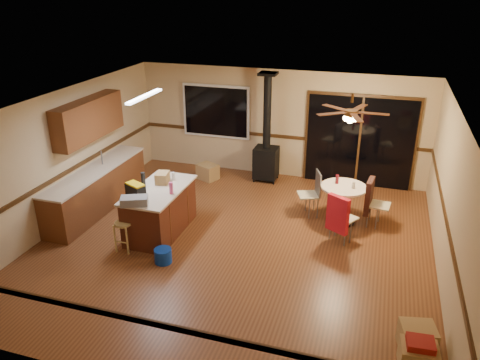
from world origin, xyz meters
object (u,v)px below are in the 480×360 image
at_px(toolbox_grey, 134,201).
at_px(chair_near, 339,214).
at_px(bar_stool, 124,236).
at_px(chair_left, 314,189).
at_px(box_corner_a, 418,357).
at_px(box_under_window, 208,172).
at_px(wood_stove, 266,152).
at_px(chair_right, 370,197).
at_px(kitchen_island, 160,210).
at_px(dining_table, 343,198).
at_px(box_corner_b, 417,338).
at_px(toolbox_black, 136,190).
at_px(blue_bucket, 163,256).

relative_size(toolbox_grey, chair_near, 0.66).
bearing_deg(bar_stool, chair_left, 38.37).
distance_m(chair_near, box_corner_a, 3.10).
bearing_deg(box_under_window, wood_stove, 14.62).
height_order(chair_near, chair_right, same).
relative_size(wood_stove, toolbox_grey, 5.44).
distance_m(kitchen_island, bar_stool, 0.88).
relative_size(bar_stool, chair_left, 1.06).
distance_m(dining_table, box_corner_a, 3.88).
distance_m(dining_table, box_corner_b, 3.56).
bearing_deg(bar_stool, box_under_window, 85.84).
bearing_deg(box_under_window, bar_stool, -94.16).
bearing_deg(chair_near, dining_table, 90.48).
distance_m(chair_near, box_under_window, 3.98).
bearing_deg(box_under_window, dining_table, -20.68).
bearing_deg(toolbox_grey, wood_stove, 69.62).
relative_size(toolbox_black, chair_near, 0.53).
bearing_deg(dining_table, toolbox_grey, -147.49).
height_order(wood_stove, box_under_window, wood_stove).
xyz_separation_m(toolbox_black, bar_stool, (-0.06, -0.43, -0.72)).
height_order(kitchen_island, box_corner_a, kitchen_island).
relative_size(wood_stove, bar_stool, 4.53).
relative_size(chair_left, box_corner_b, 1.19).
height_order(chair_left, chair_near, same).
xyz_separation_m(bar_stool, dining_table, (3.60, 2.23, 0.25)).
bearing_deg(kitchen_island, chair_left, 30.42).
bearing_deg(kitchen_island, dining_table, 23.61).
relative_size(dining_table, chair_near, 1.28).
bearing_deg(kitchen_island, bar_stool, -111.81).
bearing_deg(box_corner_b, kitchen_island, 158.08).
xyz_separation_m(chair_right, box_corner_a, (0.81, -3.71, -0.43)).
bearing_deg(blue_bucket, dining_table, 40.92).
bearing_deg(bar_stool, box_corner_b, -12.05).
bearing_deg(wood_stove, blue_bucket, -101.14).
bearing_deg(chair_right, toolbox_black, -155.16).
bearing_deg(box_corner_a, wood_stove, 122.14).
bearing_deg(wood_stove, kitchen_island, -113.09).
bearing_deg(chair_right, toolbox_grey, -150.28).
xyz_separation_m(kitchen_island, bar_stool, (-0.32, -0.80, -0.17)).
bearing_deg(wood_stove, box_corner_b, -56.04).
xyz_separation_m(toolbox_grey, toolbox_black, (-0.16, 0.35, 0.03)).
distance_m(wood_stove, chair_left, 2.02).
bearing_deg(toolbox_black, box_corner_b, -16.89).
bearing_deg(chair_left, bar_stool, -141.63).
bearing_deg(kitchen_island, box_under_window, 91.41).
bearing_deg(box_under_window, toolbox_grey, -90.58).
distance_m(toolbox_black, chair_left, 3.55).
bearing_deg(box_corner_a, chair_left, 117.04).
bearing_deg(dining_table, kitchen_island, -156.39).
bearing_deg(blue_bucket, wood_stove, 78.86).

